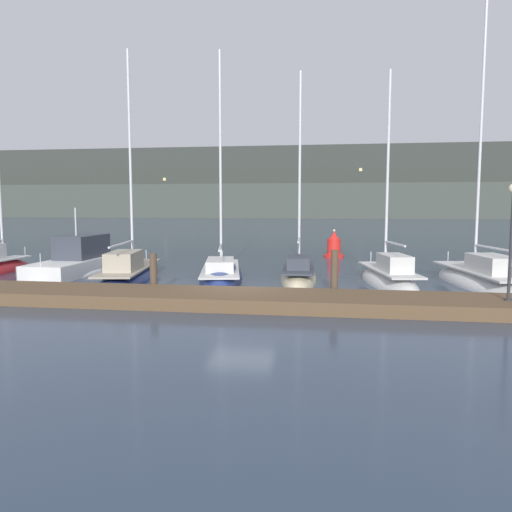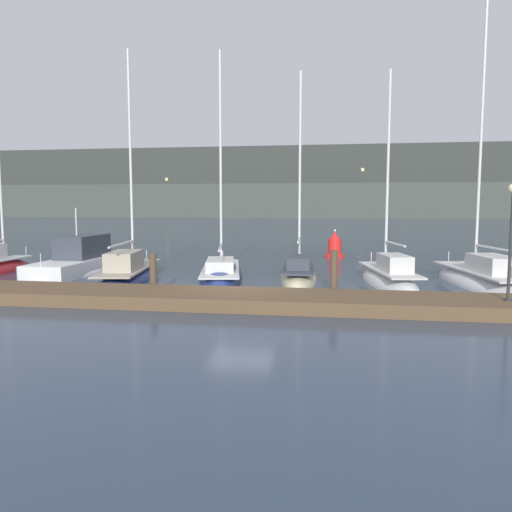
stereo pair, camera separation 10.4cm
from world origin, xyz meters
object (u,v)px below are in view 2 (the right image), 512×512
Objects in this scene: motorboat_berth_3 at (78,267)px; sailboat_berth_4 at (130,276)px; sailboat_berth_8 at (482,283)px; sailboat_berth_5 at (221,276)px; sailboat_berth_7 at (389,282)px; channel_buoy at (335,247)px; sailboat_berth_6 at (299,277)px; dock_lamppost at (512,222)px.

motorboat_berth_3 is 3.94m from sailboat_berth_4.
sailboat_berth_5 is at bearing 176.49° from sailboat_berth_8.
sailboat_berth_4 is 0.98× the size of sailboat_berth_5.
sailboat_berth_7 reaches higher than channel_buoy.
sailboat_berth_8 is at bearing -3.51° from sailboat_berth_5.
sailboat_berth_5 is at bearing -3.34° from motorboat_berth_3.
sailboat_berth_6 is at bearing -98.96° from channel_buoy.
motorboat_berth_3 is at bearing 154.46° from sailboat_berth_4.
sailboat_berth_4 is at bearing 161.04° from dock_lamppost.
dock_lamppost is (18.67, -6.89, 2.65)m from motorboat_berth_3.
sailboat_berth_5 reaches higher than dock_lamppost.
dock_lamppost reaches higher than channel_buoy.
sailboat_berth_4 is at bearing -170.49° from sailboat_berth_6.
dock_lamppost is (15.12, -5.19, 2.80)m from sailboat_berth_4.
sailboat_berth_4 reaches higher than channel_buoy.
channel_buoy is (-2.36, 11.73, 0.54)m from sailboat_berth_7.
sailboat_berth_4 is at bearing -163.24° from sailboat_berth_5.
channel_buoy is at bearing 118.82° from sailboat_berth_8.
motorboat_berth_3 is 7.72m from sailboat_berth_5.
sailboat_berth_8 is 6.44m from dock_lamppost.
sailboat_berth_8 reaches higher than channel_buoy.
motorboat_berth_3 is 20.08m from dock_lamppost.
channel_buoy is at bearing 38.13° from motorboat_berth_3.
dock_lamppost is at bearing -42.12° from sailboat_berth_6.
sailboat_berth_6 is at bearing 9.51° from sailboat_berth_4.
channel_buoy is at bearing 107.79° from dock_lamppost.
sailboat_berth_4 is 0.87× the size of sailboat_berth_8.
sailboat_berth_4 reaches higher than sailboat_berth_6.
sailboat_berth_4 is 15.39m from channel_buoy.
motorboat_berth_3 is at bearing 176.56° from sailboat_berth_8.
sailboat_berth_4 is at bearing -25.54° from motorboat_berth_3.
sailboat_berth_6 is 10.13m from dock_lamppost.
sailboat_berth_4 is at bearing -178.10° from sailboat_berth_8.
sailboat_berth_8 reaches higher than sailboat_berth_7.
sailboat_berth_6 is (11.46, -0.37, -0.22)m from motorboat_berth_3.
sailboat_berth_6 reaches higher than motorboat_berth_3.
sailboat_berth_8 is (19.48, -1.17, -0.19)m from motorboat_berth_3.
motorboat_berth_3 is 0.65× the size of sailboat_berth_4.
sailboat_berth_5 is at bearing -178.84° from sailboat_berth_6.
motorboat_berth_3 is 0.64× the size of sailboat_berth_5.
dock_lamppost is (10.97, -6.44, 2.88)m from sailboat_berth_5.
sailboat_berth_8 is (15.92, 0.53, -0.03)m from sailboat_berth_4.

